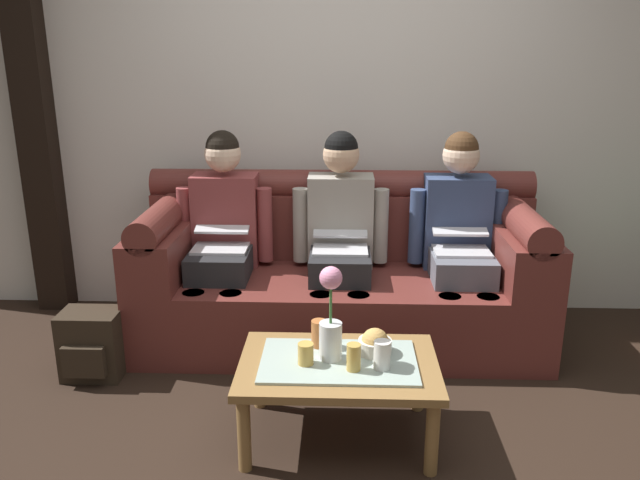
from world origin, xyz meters
TOP-DOWN VIEW (x-y plane):
  - ground_plane at (0.00, 0.00)m, footprint 14.00×14.00m
  - back_wall_patterned at (0.00, 1.70)m, footprint 6.00×0.12m
  - timber_pillar at (-1.90, 1.58)m, footprint 0.20×0.20m
  - couch at (0.00, 1.17)m, footprint 2.30×0.88m
  - person_left at (-0.68, 1.17)m, footprint 0.56×0.67m
  - person_middle at (0.00, 1.17)m, footprint 0.56×0.67m
  - person_right at (0.68, 1.17)m, footprint 0.56×0.67m
  - coffee_table at (0.00, 0.12)m, footprint 0.86×0.58m
  - flower_vase at (-0.04, 0.14)m, footprint 0.10×0.10m
  - snack_bowl at (0.16, 0.19)m, footprint 0.15×0.15m
  - cup_near_left at (0.06, 0.04)m, footprint 0.06×0.06m
  - cup_near_right at (0.18, 0.06)m, footprint 0.07×0.07m
  - cup_far_center at (-0.14, 0.08)m, footprint 0.07×0.07m
  - cup_far_left at (-0.09, 0.25)m, footprint 0.07×0.07m
  - backpack_left at (-1.29, 0.63)m, footprint 0.31×0.27m

SIDE VIEW (x-z plane):
  - ground_plane at x=0.00m, z-range 0.00..0.00m
  - backpack_left at x=-1.29m, z-range 0.00..0.36m
  - coffee_table at x=0.00m, z-range 0.13..0.52m
  - couch at x=0.00m, z-range -0.11..0.85m
  - snack_bowl at x=0.16m, z-range 0.36..0.49m
  - cup_far_center at x=-0.14m, z-range 0.38..0.48m
  - cup_near_left at x=0.06m, z-range 0.38..0.50m
  - cup_near_right at x=0.18m, z-range 0.38..0.50m
  - cup_far_left at x=-0.09m, z-range 0.38..0.51m
  - flower_vase at x=-0.04m, z-range 0.36..0.78m
  - person_middle at x=0.00m, z-range 0.05..1.27m
  - person_left at x=-0.68m, z-range 0.05..1.27m
  - person_right at x=0.68m, z-range 0.05..1.27m
  - back_wall_patterned at x=0.00m, z-range 0.00..2.90m
  - timber_pillar at x=-1.90m, z-range 0.00..2.90m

